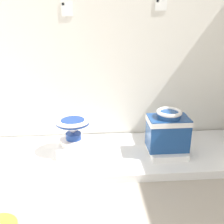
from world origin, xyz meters
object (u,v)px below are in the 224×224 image
object	(u,v)px
plinth_block_pale_glazed	(166,150)
info_placard_second	(67,9)
antique_toilet_pale_glazed	(168,129)
info_placard_third	(161,4)
plinth_block_rightmost	(74,148)
antique_toilet_rightmost	(73,127)

from	to	relation	value
plinth_block_pale_glazed	info_placard_second	distance (m)	1.74
antique_toilet_pale_glazed	info_placard_second	distance (m)	1.56
info_placard_third	info_placard_second	bearing A→B (deg)	180.00
plinth_block_rightmost	plinth_block_pale_glazed	bearing A→B (deg)	-5.88
info_placard_second	info_placard_third	bearing A→B (deg)	-0.00
plinth_block_pale_glazed	info_placard_second	xyz separation A→B (m)	(-0.96, 0.52, 1.36)
plinth_block_rightmost	info_placard_second	bearing A→B (deg)	93.46
plinth_block_pale_glazed	antique_toilet_pale_glazed	distance (m)	0.24
plinth_block_pale_glazed	antique_toilet_pale_glazed	size ratio (longest dim) A/B	0.92
antique_toilet_rightmost	info_placard_third	bearing A→B (deg)	24.47
antique_toilet_rightmost	info_placard_third	distance (m)	1.53
plinth_block_pale_glazed	info_placard_second	world-z (taller)	info_placard_second
antique_toilet_rightmost	info_placard_second	distance (m)	1.18
antique_toilet_pale_glazed	info_placard_third	distance (m)	1.27
plinth_block_pale_glazed	plinth_block_rightmost	bearing A→B (deg)	174.12
plinth_block_rightmost	antique_toilet_pale_glazed	world-z (taller)	antique_toilet_pale_glazed
antique_toilet_pale_glazed	plinth_block_pale_glazed	bearing A→B (deg)	90.00
antique_toilet_rightmost	info_placard_second	size ratio (longest dim) A/B	2.43
plinth_block_pale_glazed	info_placard_third	bearing A→B (deg)	91.33
antique_toilet_pale_glazed	info_placard_third	xyz separation A→B (m)	(-0.01, 0.52, 1.16)
antique_toilet_rightmost	info_placard_third	size ratio (longest dim) A/B	2.93
antique_toilet_rightmost	plinth_block_pale_glazed	size ratio (longest dim) A/B	0.93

